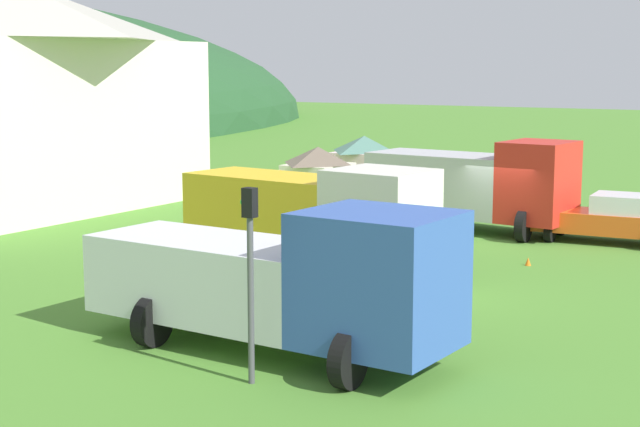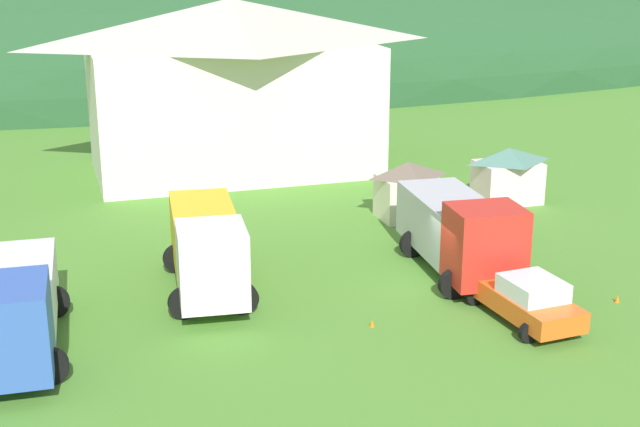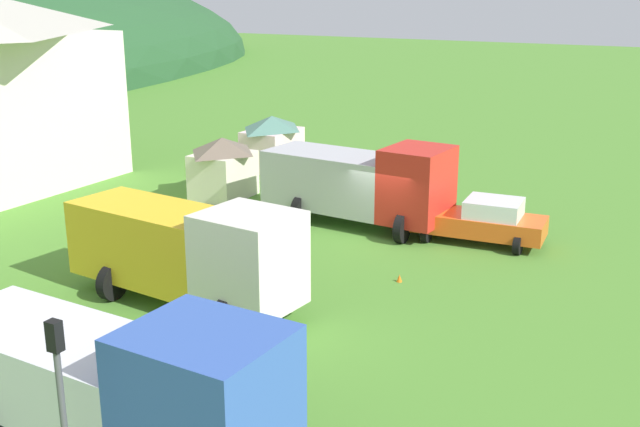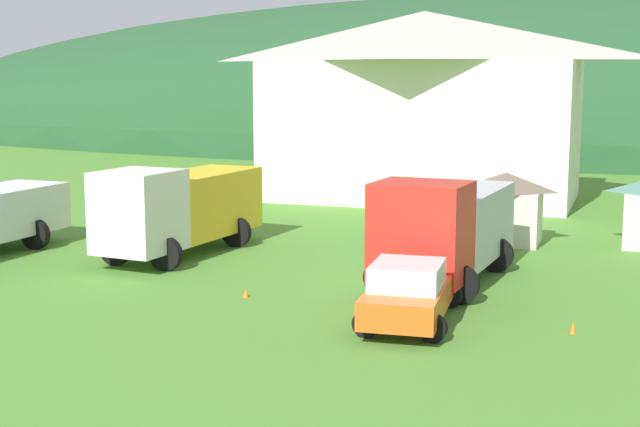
# 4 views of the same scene
# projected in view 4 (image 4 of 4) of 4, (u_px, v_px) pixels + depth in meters

# --- Properties ---
(ground_plane) EXTENTS (200.00, 200.00, 0.00)m
(ground_plane) POSITION_uv_depth(u_px,v_px,m) (386.00, 289.00, 26.73)
(ground_plane) COLOR #4C842D
(forested_hill_backdrop) EXTENTS (150.98, 60.00, 27.66)m
(forested_hill_backdrop) POSITION_uv_depth(u_px,v_px,m) (561.00, 140.00, 86.43)
(forested_hill_backdrop) COLOR #234C28
(forested_hill_backdrop) RESTS_ON ground
(depot_building) EXTENTS (16.13, 9.02, 9.36)m
(depot_building) POSITION_uv_depth(u_px,v_px,m) (423.00, 103.00, 45.27)
(depot_building) COLOR silver
(depot_building) RESTS_ON ground
(play_shed_cream) EXTENTS (2.77, 2.29, 2.67)m
(play_shed_cream) POSITION_uv_depth(u_px,v_px,m) (505.00, 207.00, 33.69)
(play_shed_cream) COLOR beige
(play_shed_cream) RESTS_ON ground
(heavy_rig_striped) EXTENTS (3.54, 7.67, 3.20)m
(heavy_rig_striped) POSITION_uv_depth(u_px,v_px,m) (178.00, 206.00, 31.31)
(heavy_rig_striped) COLOR silver
(heavy_rig_striped) RESTS_ON ground
(crane_truck_red) EXTENTS (3.69, 7.57, 3.34)m
(crane_truck_red) POSITION_uv_depth(u_px,v_px,m) (444.00, 226.00, 27.21)
(crane_truck_red) COLOR red
(crane_truck_red) RESTS_ON ground
(service_pickup_orange) EXTENTS (2.53, 4.99, 1.66)m
(service_pickup_orange) POSITION_uv_depth(u_px,v_px,m) (410.00, 291.00, 22.93)
(service_pickup_orange) COLOR orange
(service_pickup_orange) RESTS_ON ground
(traffic_cone_near_pickup) EXTENTS (0.36, 0.36, 0.49)m
(traffic_cone_near_pickup) POSITION_uv_depth(u_px,v_px,m) (246.00, 297.00, 25.71)
(traffic_cone_near_pickup) COLOR orange
(traffic_cone_near_pickup) RESTS_ON ground
(traffic_cone_mid_row) EXTENTS (0.36, 0.36, 0.56)m
(traffic_cone_mid_row) POSITION_uv_depth(u_px,v_px,m) (573.00, 333.00, 22.12)
(traffic_cone_mid_row) COLOR orange
(traffic_cone_mid_row) RESTS_ON ground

